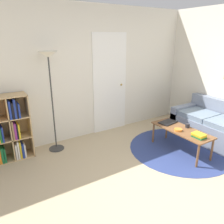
% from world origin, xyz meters
% --- Properties ---
extents(ground_plane, '(14.00, 14.00, 0.00)m').
position_xyz_m(ground_plane, '(0.00, 0.00, 0.00)').
color(ground_plane, tan).
extents(wall_back, '(7.78, 0.11, 2.60)m').
position_xyz_m(wall_back, '(0.02, 2.51, 1.29)').
color(wall_back, silver).
rests_on(wall_back, ground_plane).
extents(wall_right, '(0.08, 5.48, 2.60)m').
position_xyz_m(wall_right, '(2.41, 1.24, 1.30)').
color(wall_right, silver).
rests_on(wall_right, ground_plane).
extents(rug, '(1.86, 1.86, 0.01)m').
position_xyz_m(rug, '(1.14, 0.98, 0.00)').
color(rug, navy).
rests_on(rug, ground_plane).
extents(floor_lamp, '(0.33, 0.33, 1.78)m').
position_xyz_m(floor_lamp, '(-0.84, 2.20, 1.52)').
color(floor_lamp, '#333333').
rests_on(floor_lamp, ground_plane).
extents(couch, '(0.82, 1.57, 0.78)m').
position_xyz_m(couch, '(2.02, 0.88, 0.28)').
color(couch, gray).
rests_on(couch, ground_plane).
extents(coffee_table, '(0.45, 1.12, 0.43)m').
position_xyz_m(coffee_table, '(1.07, 0.93, 0.39)').
color(coffee_table, brown).
rests_on(coffee_table, ground_plane).
extents(laptop, '(0.37, 0.26, 0.02)m').
position_xyz_m(laptop, '(1.09, 1.28, 0.44)').
color(laptop, black).
rests_on(laptop, coffee_table).
extents(bowl, '(0.14, 0.14, 0.04)m').
position_xyz_m(bowl, '(0.96, 0.91, 0.45)').
color(bowl, orange).
rests_on(bowl, coffee_table).
extents(book_stack_on_table, '(0.16, 0.21, 0.07)m').
position_xyz_m(book_stack_on_table, '(1.04, 0.55, 0.47)').
color(book_stack_on_table, '#196B38').
rests_on(book_stack_on_table, coffee_table).
extents(cup, '(0.08, 0.08, 0.07)m').
position_xyz_m(cup, '(1.22, 0.93, 0.47)').
color(cup, '#28282D').
rests_on(cup, coffee_table).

